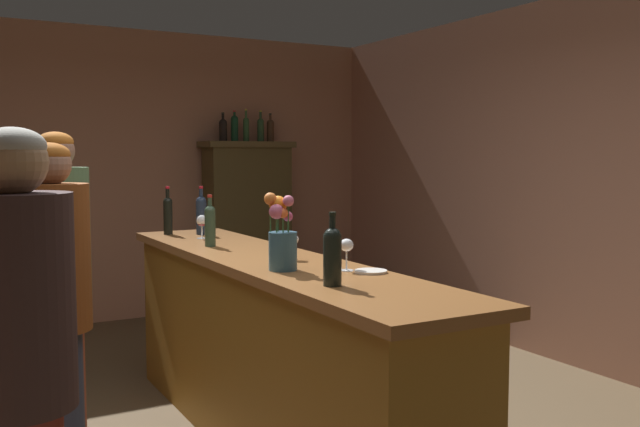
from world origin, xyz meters
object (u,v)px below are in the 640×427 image
at_px(cheese_plate, 371,271).
at_px(patron_in_navy, 20,377).
at_px(bar_counter, 270,352).
at_px(display_cabinet, 248,223).
at_px(wine_glass_rear, 347,247).
at_px(wine_bottle_malbec, 168,213).
at_px(wine_bottle_rose, 332,253).
at_px(display_bottle_right, 270,129).
at_px(display_bottle_midleft, 235,127).
at_px(display_bottle_midright, 261,129).
at_px(wine_bottle_pinot, 210,223).
at_px(patron_near_entrance, 54,311).
at_px(wine_glass_front, 202,222).
at_px(display_bottle_center, 246,128).
at_px(display_bottle_left, 223,129).
at_px(wine_glass_mid, 291,240).
at_px(flower_arrangement, 282,236).
at_px(patron_in_grey, 59,280).
at_px(wine_bottle_syrah, 201,213).

distance_m(cheese_plate, patron_in_navy, 1.65).
xyz_separation_m(bar_counter, display_cabinet, (1.24, 3.18, 0.37)).
height_order(wine_glass_rear, patron_in_navy, patron_in_navy).
height_order(wine_bottle_malbec, wine_bottle_rose, wine_bottle_malbec).
relative_size(wine_bottle_malbec, wine_bottle_rose, 1.07).
height_order(wine_bottle_rose, display_bottle_right, display_bottle_right).
bearing_deg(bar_counter, cheese_plate, -72.79).
bearing_deg(display_bottle_midleft, display_bottle_midright, -0.00).
bearing_deg(cheese_plate, wine_bottle_pinot, 104.06).
xyz_separation_m(bar_counter, patron_near_entrance, (-1.12, -0.17, 0.38)).
bearing_deg(wine_bottle_malbec, wine_glass_front, -70.89).
relative_size(display_cabinet, display_bottle_midleft, 5.62).
height_order(cheese_plate, display_bottle_midleft, display_bottle_midleft).
distance_m(wine_bottle_pinot, display_bottle_center, 2.99).
xyz_separation_m(wine_bottle_malbec, wine_bottle_rose, (0.03, -2.21, -0.01)).
xyz_separation_m(wine_bottle_rose, display_bottle_left, (1.11, 4.04, 0.67)).
distance_m(wine_bottle_malbec, wine_glass_front, 0.37).
relative_size(bar_counter, display_bottle_midleft, 10.17).
bearing_deg(wine_glass_front, patron_in_navy, -121.95).
height_order(wine_glass_mid, flower_arrangement, flower_arrangement).
xyz_separation_m(display_bottle_midleft, display_bottle_center, (0.12, -0.00, -0.01)).
bearing_deg(flower_arrangement, wine_bottle_pinot, 89.18).
xyz_separation_m(wine_bottle_malbec, patron_in_grey, (-0.87, -0.94, -0.24)).
bearing_deg(display_bottle_midleft, display_bottle_center, -0.00).
bearing_deg(patron_in_grey, flower_arrangement, -14.17).
distance_m(display_bottle_midleft, patron_in_grey, 3.62).
bearing_deg(display_bottle_midleft, wine_bottle_pinot, -115.40).
relative_size(wine_glass_mid, cheese_plate, 0.87).
distance_m(display_cabinet, display_bottle_midleft, 0.98).
height_order(flower_arrangement, patron_in_grey, patron_in_grey).
bearing_deg(flower_arrangement, wine_bottle_syrah, 83.52).
distance_m(bar_counter, display_bottle_left, 3.59).
relative_size(bar_counter, display_bottle_midright, 9.92).
bearing_deg(display_cabinet, display_bottle_center, -180.00).
height_order(display_bottle_midleft, display_bottle_center, display_bottle_center).
xyz_separation_m(wine_glass_front, wine_glass_rear, (0.16, -1.56, 0.01)).
distance_m(display_bottle_left, display_bottle_right, 0.52).
bearing_deg(wine_glass_rear, wine_bottle_syrah, 92.36).
distance_m(bar_counter, patron_near_entrance, 1.20).
bearing_deg(wine_bottle_rose, cheese_plate, 31.36).
bearing_deg(display_bottle_left, wine_bottle_rose, -105.30).
bearing_deg(bar_counter, wine_bottle_rose, -97.66).
distance_m(flower_arrangement, display_bottle_midright, 3.95).
xyz_separation_m(wine_bottle_rose, patron_near_entrance, (-1.01, 0.69, -0.27)).
relative_size(bar_counter, wine_bottle_pinot, 10.08).
height_order(wine_bottle_malbec, wine_glass_mid, wine_bottle_malbec).
distance_m(wine_glass_front, flower_arrangement, 1.40).
relative_size(wine_bottle_malbec, wine_glass_rear, 2.17).
relative_size(patron_near_entrance, patron_in_navy, 0.98).
relative_size(display_bottle_left, display_bottle_midleft, 0.92).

